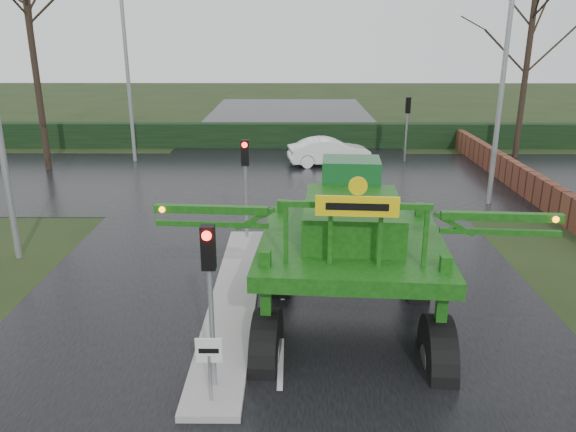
{
  "coord_description": "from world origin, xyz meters",
  "views": [
    {
      "loc": [
        0.23,
        -10.59,
        6.87
      ],
      "look_at": [
        0.13,
        4.21,
        2.0
      ],
      "focal_mm": 35.0,
      "sensor_mm": 36.0,
      "label": 1
    }
  ],
  "objects_px": {
    "crop_sprayer": "(267,247)",
    "street_light_right": "(498,56)",
    "keep_left_sign": "(209,359)",
    "traffic_signal_far": "(407,115)",
    "street_light_left_far": "(131,49)",
    "white_sedan": "(329,165)",
    "traffic_signal_near": "(209,273)",
    "traffic_signal_mid": "(245,168)"
  },
  "relations": [
    {
      "from": "keep_left_sign",
      "to": "street_light_right",
      "type": "relative_size",
      "value": 0.14
    },
    {
      "from": "keep_left_sign",
      "to": "traffic_signal_far",
      "type": "height_order",
      "value": "traffic_signal_far"
    },
    {
      "from": "traffic_signal_mid",
      "to": "traffic_signal_far",
      "type": "bearing_deg",
      "value": 58.07
    },
    {
      "from": "traffic_signal_mid",
      "to": "street_light_left_far",
      "type": "height_order",
      "value": "street_light_left_far"
    },
    {
      "from": "traffic_signal_near",
      "to": "street_light_left_far",
      "type": "distance_m",
      "value": 22.37
    },
    {
      "from": "street_light_right",
      "to": "crop_sprayer",
      "type": "relative_size",
      "value": 1.07
    },
    {
      "from": "keep_left_sign",
      "to": "traffic_signal_far",
      "type": "xyz_separation_m",
      "value": [
        7.8,
        21.51,
        1.53
      ]
    },
    {
      "from": "keep_left_sign",
      "to": "traffic_signal_mid",
      "type": "height_order",
      "value": "traffic_signal_mid"
    },
    {
      "from": "street_light_right",
      "to": "street_light_left_far",
      "type": "height_order",
      "value": "same"
    },
    {
      "from": "traffic_signal_far",
      "to": "white_sedan",
      "type": "relative_size",
      "value": 0.8
    },
    {
      "from": "keep_left_sign",
      "to": "traffic_signal_far",
      "type": "relative_size",
      "value": 0.38
    },
    {
      "from": "crop_sprayer",
      "to": "white_sedan",
      "type": "relative_size",
      "value": 2.12
    },
    {
      "from": "street_light_right",
      "to": "street_light_left_far",
      "type": "relative_size",
      "value": 1.0
    },
    {
      "from": "crop_sprayer",
      "to": "street_light_left_far",
      "type": "bearing_deg",
      "value": 116.44
    },
    {
      "from": "crop_sprayer",
      "to": "street_light_right",
      "type": "bearing_deg",
      "value": 57.55
    },
    {
      "from": "keep_left_sign",
      "to": "street_light_left_far",
      "type": "relative_size",
      "value": 0.14
    },
    {
      "from": "traffic_signal_near",
      "to": "traffic_signal_mid",
      "type": "bearing_deg",
      "value": 90.0
    },
    {
      "from": "traffic_signal_far",
      "to": "street_light_left_far",
      "type": "distance_m",
      "value": 15.08
    },
    {
      "from": "keep_left_sign",
      "to": "crop_sprayer",
      "type": "xyz_separation_m",
      "value": [
        1.0,
        2.12,
        1.41
      ]
    },
    {
      "from": "keep_left_sign",
      "to": "traffic_signal_mid",
      "type": "distance_m",
      "value": 9.12
    },
    {
      "from": "white_sedan",
      "to": "traffic_signal_mid",
      "type": "bearing_deg",
      "value": 154.33
    },
    {
      "from": "traffic_signal_far",
      "to": "street_light_left_far",
      "type": "xyz_separation_m",
      "value": [
        -14.69,
        -0.01,
        3.4
      ]
    },
    {
      "from": "traffic_signal_far",
      "to": "white_sedan",
      "type": "height_order",
      "value": "traffic_signal_far"
    },
    {
      "from": "traffic_signal_mid",
      "to": "street_light_left_far",
      "type": "distance_m",
      "value": 14.68
    },
    {
      "from": "street_light_left_far",
      "to": "white_sedan",
      "type": "bearing_deg",
      "value": -4.92
    },
    {
      "from": "traffic_signal_mid",
      "to": "street_light_right",
      "type": "relative_size",
      "value": 0.35
    },
    {
      "from": "traffic_signal_far",
      "to": "keep_left_sign",
      "type": "bearing_deg",
      "value": 70.07
    },
    {
      "from": "white_sedan",
      "to": "keep_left_sign",
      "type": "bearing_deg",
      "value": 161.57
    },
    {
      "from": "keep_left_sign",
      "to": "traffic_signal_near",
      "type": "distance_m",
      "value": 1.61
    },
    {
      "from": "keep_left_sign",
      "to": "traffic_signal_near",
      "type": "relative_size",
      "value": 0.38
    },
    {
      "from": "traffic_signal_mid",
      "to": "keep_left_sign",
      "type": "bearing_deg",
      "value": -90.0
    },
    {
      "from": "traffic_signal_mid",
      "to": "traffic_signal_near",
      "type": "bearing_deg",
      "value": -90.0
    },
    {
      "from": "traffic_signal_mid",
      "to": "traffic_signal_far",
      "type": "xyz_separation_m",
      "value": [
        7.8,
        12.52,
        0.0
      ]
    },
    {
      "from": "keep_left_sign",
      "to": "traffic_signal_near",
      "type": "bearing_deg",
      "value": 90.0
    },
    {
      "from": "traffic_signal_near",
      "to": "street_light_right",
      "type": "bearing_deg",
      "value": 53.87
    },
    {
      "from": "traffic_signal_mid",
      "to": "crop_sprayer",
      "type": "distance_m",
      "value": 6.95
    },
    {
      "from": "street_light_left_far",
      "to": "traffic_signal_far",
      "type": "bearing_deg",
      "value": 0.03
    },
    {
      "from": "traffic_signal_near",
      "to": "keep_left_sign",
      "type": "bearing_deg",
      "value": -90.0
    },
    {
      "from": "traffic_signal_near",
      "to": "street_light_left_far",
      "type": "relative_size",
      "value": 0.35
    },
    {
      "from": "keep_left_sign",
      "to": "street_light_right",
      "type": "height_order",
      "value": "street_light_right"
    },
    {
      "from": "traffic_signal_near",
      "to": "white_sedan",
      "type": "height_order",
      "value": "traffic_signal_near"
    },
    {
      "from": "traffic_signal_far",
      "to": "white_sedan",
      "type": "distance_m",
      "value": 5.05
    }
  ]
}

